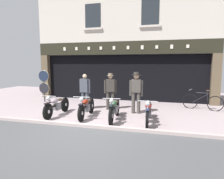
{
  "coord_description": "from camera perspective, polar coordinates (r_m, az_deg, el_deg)",
  "views": [
    {
      "loc": [
        2.49,
        -6.03,
        2.08
      ],
      "look_at": [
        0.08,
        2.81,
        0.93
      ],
      "focal_mm": 32.76,
      "sensor_mm": 36.0,
      "label": 1
    }
  ],
  "objects": [
    {
      "name": "ground",
      "position": [
        6.01,
        -10.61,
        -13.62
      ],
      "size": [
        22.08,
        22.0,
        0.18
      ],
      "color": "gray"
    },
    {
      "name": "shop_facade",
      "position": [
        13.28,
        4.47,
        5.57
      ],
      "size": [
        10.38,
        4.42,
        6.32
      ],
      "color": "black",
      "rests_on": "ground"
    },
    {
      "name": "motorcycle_left",
      "position": [
        8.58,
        -15.18,
        -4.28
      ],
      "size": [
        0.62,
        2.0,
        0.9
      ],
      "rotation": [
        0.0,
        0.0,
        3.16
      ],
      "color": "black",
      "rests_on": "ground"
    },
    {
      "name": "motorcycle_center_left",
      "position": [
        8.08,
        -7.16,
        -4.77
      ],
      "size": [
        0.62,
        1.95,
        0.91
      ],
      "rotation": [
        0.0,
        0.0,
        3.23
      ],
      "color": "black",
      "rests_on": "ground"
    },
    {
      "name": "motorcycle_center",
      "position": [
        7.59,
        0.67,
        -5.34
      ],
      "size": [
        0.62,
        2.12,
        0.94
      ],
      "rotation": [
        0.0,
        0.0,
        3.24
      ],
      "color": "black",
      "rests_on": "ground"
    },
    {
      "name": "motorcycle_center_right",
      "position": [
        7.37,
        10.14,
        -5.99
      ],
      "size": [
        0.62,
        2.05,
        0.9
      ],
      "rotation": [
        0.0,
        0.0,
        3.18
      ],
      "color": "black",
      "rests_on": "ground"
    },
    {
      "name": "salesman_left",
      "position": [
        9.44,
        -7.55,
        -0.13
      ],
      "size": [
        0.55,
        0.28,
        1.62
      ],
      "rotation": [
        0.0,
        0.0,
        2.98
      ],
      "color": "#3D424C",
      "rests_on": "ground"
    },
    {
      "name": "shopkeeper_center",
      "position": [
        9.27,
        -0.47,
        -0.06
      ],
      "size": [
        0.55,
        0.32,
        1.66
      ],
      "rotation": [
        0.0,
        0.0,
        3.37
      ],
      "color": "#38332D",
      "rests_on": "ground"
    },
    {
      "name": "salesman_right",
      "position": [
        8.6,
        6.75,
        -0.23
      ],
      "size": [
        0.56,
        0.37,
        1.74
      ],
      "rotation": [
        0.0,
        0.0,
        3.19
      ],
      "color": "#47423D",
      "rests_on": "ground"
    },
    {
      "name": "tyre_sign_pole",
      "position": [
        11.8,
        -18.46,
        1.84
      ],
      "size": [
        0.62,
        0.06,
        1.73
      ],
      "color": "#232328",
      "rests_on": "ground"
    },
    {
      "name": "advert_board_near",
      "position": [
        11.46,
        11.34,
        4.61
      ],
      "size": [
        0.69,
        0.03,
        1.03
      ],
      "color": "silver"
    },
    {
      "name": "advert_board_far",
      "position": [
        11.43,
        15.88,
        5.04
      ],
      "size": [
        0.68,
        0.03,
        0.89
      ],
      "color": "beige"
    },
    {
      "name": "leaning_bicycle",
      "position": [
        10.2,
        23.94,
        -3.11
      ],
      "size": [
        1.7,
        0.68,
        0.94
      ],
      "rotation": [
        0.0,
        0.0,
        1.27
      ],
      "color": "black",
      "rests_on": "ground"
    }
  ]
}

